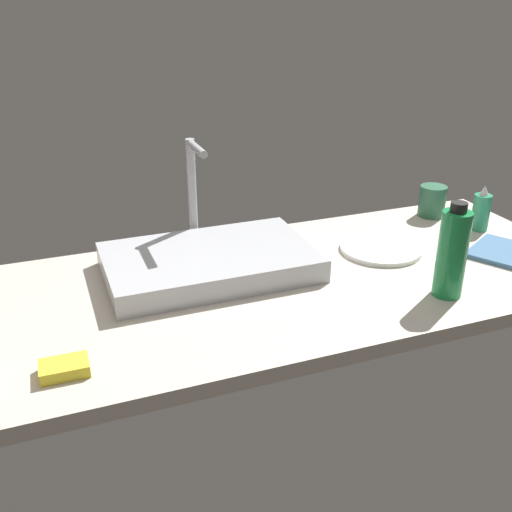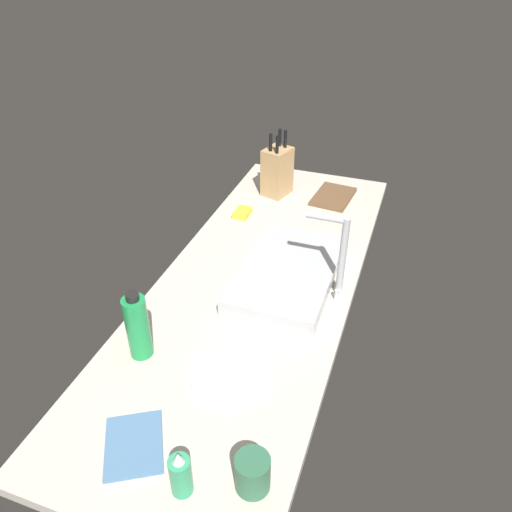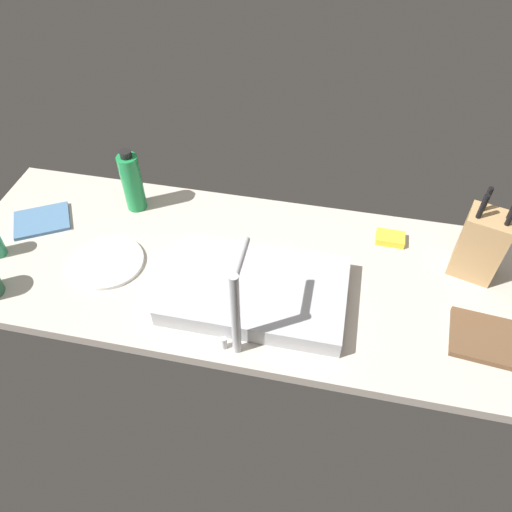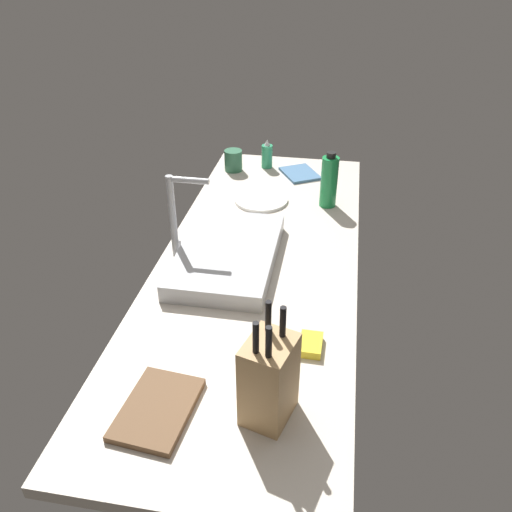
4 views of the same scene
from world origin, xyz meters
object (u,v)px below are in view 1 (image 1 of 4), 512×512
Objects in this scene: water_bottle at (452,253)px; dish_towel at (501,251)px; sink_basin at (210,262)px; soap_bottle at (481,211)px; dinner_plate at (381,249)px; coffee_mug at (432,201)px; dish_sponge at (64,368)px; faucet at (194,186)px.

dish_towel is (28.34, 14.08, -10.00)cm from water_bottle.
soap_bottle is at bearing -0.32° from sink_basin.
dinner_plate is 2.30× the size of coffee_mug.
water_bottle is (-34.38, -30.24, 4.76)cm from soap_bottle.
water_bottle is 1.29× the size of dish_towel.
dinner_plate is at bearing 91.72° from water_bottle.
sink_basin is 5.70× the size of dish_sponge.
dish_towel is at bearing 7.28° from dish_sponge.
faucet is (1.32, 17.11, 14.46)cm from sink_basin.
dinner_plate is at bearing -24.15° from faucet.
coffee_mug reaches higher than sink_basin.
soap_bottle is 0.59× the size of water_bottle.
water_bottle is 86.34cm from dish_sponge.
water_bottle reaches higher than coffee_mug.
faucet reaches higher than dish_towel.
water_bottle reaches higher than dish_towel.
sink_basin is 1.73× the size of faucet.
faucet reaches higher than water_bottle.
soap_bottle is 18.04cm from dish_towel.
water_bottle is 2.52× the size of dish_sponge.
faucet is at bearing 167.80° from soap_bottle.
dish_sponge is (-85.01, -27.66, 0.60)cm from dinner_plate.
soap_bottle is at bearing 14.35° from dish_sponge.
faucet is 1.31× the size of water_bottle.
water_bottle is at bearing 0.34° from dish_sponge.
dish_towel is at bearing -89.70° from coffee_mug.
faucet is 76.17cm from coffee_mug.
faucet reaches higher than sink_basin.
dinner_plate is 2.45× the size of dish_sponge.
coffee_mug is at bearing 57.92° from water_bottle.
dinner_plate is at bearing 155.85° from dish_towel.
coffee_mug is 122.79cm from dish_sponge.
water_bottle is at bearing -88.28° from dinner_plate.
dish_towel is (-6.04, -16.17, -5.24)cm from soap_bottle.
soap_bottle is 46.04cm from water_bottle.
dish_sponge is (-114.01, -45.46, -3.61)cm from coffee_mug.
dish_towel is 1.83× the size of coffee_mug.
coffee_mug reaches higher than dish_towel.
dish_towel is at bearing -12.26° from sink_basin.
sink_basin reaches higher than dish_sponge.
soap_bottle is 124.17cm from dish_sponge.
coffee_mug reaches higher than dinner_plate.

